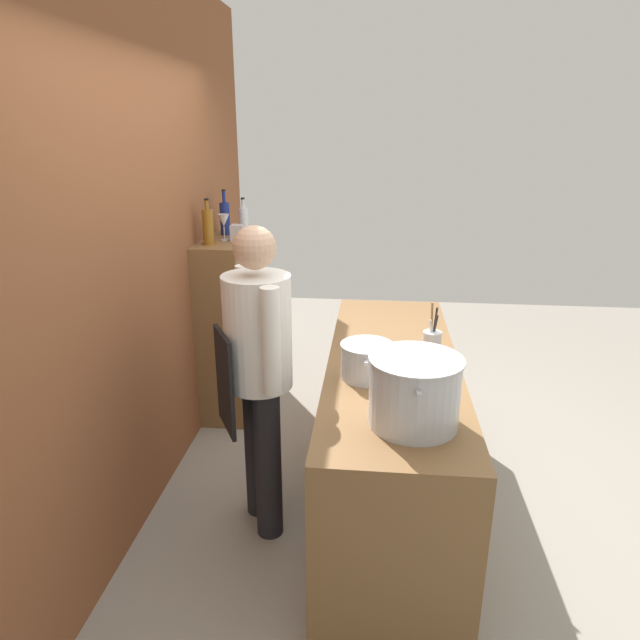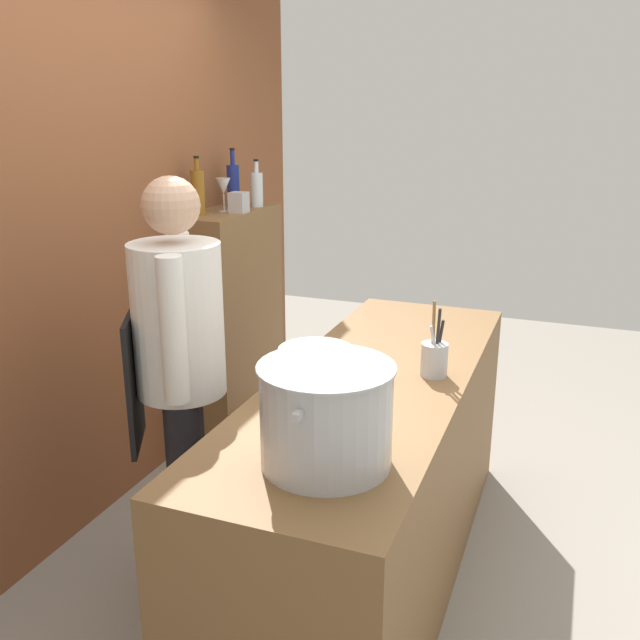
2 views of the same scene
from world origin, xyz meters
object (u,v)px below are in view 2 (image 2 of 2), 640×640
object	(u,v)px
chef	(179,361)
wine_bottle_amber	(198,192)
spice_tin_silver	(239,202)
stockpot_large	(326,415)
stockpot_small	(316,372)
wine_glass_tall	(223,187)
utensil_crock	(434,358)
wine_bottle_clear	(257,189)
wine_bottle_cobalt	(233,184)

from	to	relation	value
chef	wine_bottle_amber	world-z (taller)	chef
chef	spice_tin_silver	xyz separation A→B (m)	(1.29, 0.40, 0.42)
stockpot_large	stockpot_small	distance (m)	0.50
wine_glass_tall	stockpot_large	bearing A→B (deg)	-143.99
utensil_crock	wine_bottle_clear	bearing A→B (deg)	48.17
stockpot_large	wine_glass_tall	xyz separation A→B (m)	(1.72, 1.25, 0.41)
stockpot_large	spice_tin_silver	distance (m)	2.09
wine_bottle_clear	wine_glass_tall	size ratio (longest dim) A/B	1.47
stockpot_large	wine_glass_tall	distance (m)	2.17
utensil_crock	wine_bottle_amber	distance (m)	1.72
stockpot_large	wine_bottle_cobalt	distance (m)	2.36
chef	stockpot_large	world-z (taller)	chef
stockpot_large	wine_glass_tall	bearing A→B (deg)	36.01
stockpot_large	utensil_crock	size ratio (longest dim) A/B	1.52
wine_bottle_amber	spice_tin_silver	distance (m)	0.23
stockpot_small	wine_bottle_cobalt	distance (m)	1.89
chef	wine_glass_tall	size ratio (longest dim) A/B	9.03
wine_glass_tall	spice_tin_silver	world-z (taller)	wine_glass_tall
stockpot_small	wine_bottle_clear	world-z (taller)	wine_bottle_clear
wine_bottle_clear	wine_bottle_cobalt	bearing A→B (deg)	107.50
chef	spice_tin_silver	bearing A→B (deg)	168.91
stockpot_small	wine_glass_tall	xyz separation A→B (m)	(1.28, 1.05, 0.47)
wine_bottle_clear	spice_tin_silver	distance (m)	0.26
stockpot_large	stockpot_small	world-z (taller)	stockpot_large
wine_bottle_cobalt	stockpot_small	bearing A→B (deg)	-143.57
wine_glass_tall	wine_bottle_cobalt	bearing A→B (deg)	12.37
chef	wine_bottle_cobalt	size ratio (longest dim) A/B	5.00
wine_bottle_clear	stockpot_small	bearing A→B (deg)	-147.68
stockpot_small	wine_bottle_amber	distance (m)	1.64
wine_glass_tall	spice_tin_silver	size ratio (longest dim) A/B	1.63
chef	wine_bottle_clear	distance (m)	1.66
utensil_crock	spice_tin_silver	size ratio (longest dim) A/B	2.62
stockpot_small	stockpot_large	bearing A→B (deg)	-155.15
chef	stockpot_large	bearing A→B (deg)	32.34
stockpot_large	wine_bottle_clear	size ratio (longest dim) A/B	1.67
wine_bottle_amber	wine_bottle_cobalt	xyz separation A→B (m)	(0.36, -0.02, 0.00)
stockpot_large	wine_bottle_cobalt	size ratio (longest dim) A/B	1.36
chef	spice_tin_silver	distance (m)	1.41
stockpot_large	wine_bottle_amber	size ratio (longest dim) A/B	1.45
utensil_crock	wine_bottle_amber	xyz separation A→B (m)	(0.77, 1.46, 0.48)
wine_bottle_cobalt	chef	bearing A→B (deg)	-160.12
wine_glass_tall	wine_bottle_clear	bearing A→B (deg)	-19.76
wine_bottle_cobalt	wine_bottle_clear	distance (m)	0.14
spice_tin_silver	wine_bottle_clear	bearing A→B (deg)	2.88
wine_bottle_clear	spice_tin_silver	bearing A→B (deg)	-177.12
stockpot_small	wine_bottle_cobalt	xyz separation A→B (m)	(1.48, 1.09, 0.47)
wine_bottle_cobalt	wine_glass_tall	bearing A→B (deg)	-167.63
stockpot_large	wine_bottle_cobalt	xyz separation A→B (m)	(1.92, 1.30, 0.40)
wine_bottle_amber	utensil_crock	bearing A→B (deg)	-117.84
wine_bottle_amber	stockpot_large	bearing A→B (deg)	-139.85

